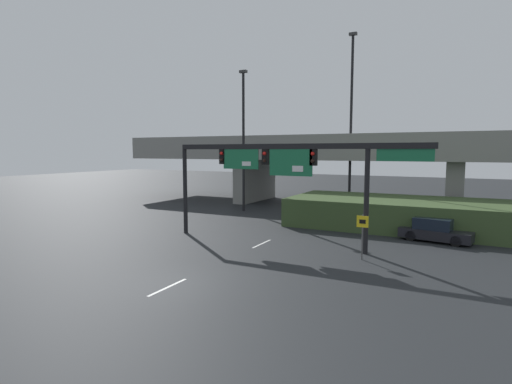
% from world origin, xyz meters
% --- Properties ---
extents(ground_plane, '(160.00, 160.00, 0.00)m').
position_xyz_m(ground_plane, '(0.00, 0.00, 0.00)').
color(ground_plane, black).
extents(lane_markings, '(0.14, 46.37, 0.01)m').
position_xyz_m(lane_markings, '(0.00, 12.39, 0.00)').
color(lane_markings, silver).
rests_on(lane_markings, ground).
extents(signal_gantry, '(15.81, 0.44, 6.07)m').
position_xyz_m(signal_gantry, '(1.08, 8.48, 4.94)').
color(signal_gantry, black).
rests_on(signal_gantry, ground).
extents(speed_limit_sign, '(0.60, 0.11, 2.37)m').
position_xyz_m(speed_limit_sign, '(6.23, 7.17, 1.55)').
color(speed_limit_sign, '#4C4C4C').
rests_on(speed_limit_sign, ground).
extents(highway_light_pole_near, '(0.70, 0.36, 16.18)m').
position_xyz_m(highway_light_pole_near, '(1.46, 23.36, 8.47)').
color(highway_light_pole_near, black).
rests_on(highway_light_pole_near, ground).
extents(highway_light_pole_far, '(0.70, 0.36, 13.00)m').
position_xyz_m(highway_light_pole_far, '(-7.53, 19.29, 6.87)').
color(highway_light_pole_far, black).
rests_on(highway_light_pole_far, ground).
extents(overpass_bridge, '(48.08, 9.78, 7.19)m').
position_xyz_m(overpass_bridge, '(-0.00, 26.81, 5.16)').
color(overpass_bridge, gray).
rests_on(overpass_bridge, ground).
extents(grass_embankment, '(16.24, 7.43, 2.09)m').
position_xyz_m(grass_embankment, '(6.91, 17.44, 1.04)').
color(grass_embankment, '#384C28').
rests_on(grass_embankment, ground).
extents(parked_sedan_near_right, '(4.47, 2.56, 1.47)m').
position_xyz_m(parked_sedan_near_right, '(9.36, 13.67, 0.68)').
color(parked_sedan_near_right, black).
rests_on(parked_sedan_near_right, ground).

